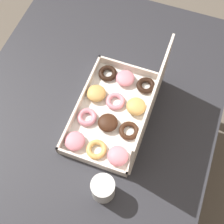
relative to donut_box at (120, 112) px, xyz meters
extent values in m
plane|color=#6B6054|center=(0.03, -0.10, -0.81)|extent=(8.00, 8.00, 0.00)
cube|color=#2D2D33|center=(0.03, -0.10, -0.06)|extent=(1.26, 0.91, 0.03)
cylinder|color=#2D2D33|center=(-0.55, -0.51, -0.44)|extent=(0.06, 0.06, 0.73)
cylinder|color=#2D2D33|center=(-0.55, 0.30, -0.44)|extent=(0.06, 0.06, 0.73)
cube|color=silver|center=(0.00, -0.03, -0.04)|extent=(0.41, 0.26, 0.01)
cube|color=silver|center=(0.00, -0.15, -0.02)|extent=(0.41, 0.01, 0.03)
cube|color=silver|center=(0.00, 0.09, -0.02)|extent=(0.41, 0.01, 0.03)
cube|color=silver|center=(-0.20, -0.03, -0.02)|extent=(0.01, 0.26, 0.03)
cube|color=silver|center=(0.20, -0.03, -0.02)|extent=(0.01, 0.26, 0.03)
cube|color=silver|center=(0.00, 0.10, 0.11)|extent=(0.41, 0.01, 0.23)
torus|color=black|center=(-0.16, -0.11, -0.03)|extent=(0.07, 0.07, 0.02)
ellipsoid|color=tan|center=(-0.05, -0.11, -0.02)|extent=(0.07, 0.07, 0.04)
torus|color=pink|center=(0.05, -0.11, -0.03)|extent=(0.07, 0.07, 0.02)
ellipsoid|color=pink|center=(0.15, -0.11, -0.02)|extent=(0.07, 0.07, 0.03)
ellipsoid|color=pink|center=(-0.15, -0.03, -0.02)|extent=(0.07, 0.07, 0.03)
torus|color=pink|center=(-0.05, -0.03, -0.03)|extent=(0.07, 0.07, 0.02)
ellipsoid|color=#381E11|center=(0.04, -0.03, -0.02)|extent=(0.07, 0.07, 0.03)
torus|color=tan|center=(0.15, -0.03, -0.03)|extent=(0.07, 0.07, 0.02)
torus|color=black|center=(-0.15, 0.05, -0.03)|extent=(0.07, 0.07, 0.02)
ellipsoid|color=tan|center=(-0.05, 0.05, -0.02)|extent=(0.07, 0.07, 0.04)
torus|color=#381E11|center=(0.05, 0.05, -0.03)|extent=(0.07, 0.07, 0.02)
ellipsoid|color=pink|center=(0.15, 0.05, -0.02)|extent=(0.07, 0.07, 0.04)
cylinder|color=white|center=(0.27, 0.04, 0.00)|extent=(0.08, 0.08, 0.10)
cylinder|color=black|center=(0.27, 0.04, 0.05)|extent=(0.06, 0.06, 0.01)
camera|label=1|loc=(0.47, 0.14, 0.98)|focal=50.00mm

